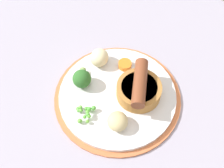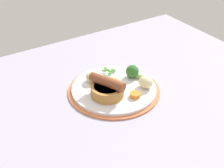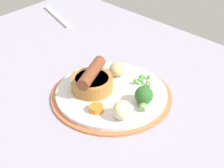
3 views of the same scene
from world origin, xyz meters
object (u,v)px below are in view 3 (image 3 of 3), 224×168
object	(u,v)px
carrot_slice_2	(96,108)
dinner_plate	(111,94)
potato_chunk_1	(118,69)
potato_chunk_0	(122,110)
fork	(57,16)
pea_pile	(143,80)
broccoli_floret_near	(144,96)
sausage_pudding	(92,81)

from	to	relation	value
carrot_slice_2	dinner_plate	bearing A→B (deg)	108.78
potato_chunk_1	potato_chunk_0	bearing A→B (deg)	-44.07
dinner_plate	fork	bearing A→B (deg)	155.39
pea_pile	broccoli_floret_near	world-z (taller)	broccoli_floret_near
sausage_pudding	fork	size ratio (longest dim) A/B	0.60
dinner_plate	broccoli_floret_near	xyz separation A→B (cm)	(7.93, 1.61, 2.75)
potato_chunk_0	fork	size ratio (longest dim) A/B	0.24
potato_chunk_1	carrot_slice_2	size ratio (longest dim) A/B	1.43
dinner_plate	sausage_pudding	bearing A→B (deg)	-148.01
pea_pile	carrot_slice_2	bearing A→B (deg)	-92.33
sausage_pudding	potato_chunk_0	world-z (taller)	sausage_pudding
pea_pile	fork	world-z (taller)	pea_pile
carrot_slice_2	broccoli_floret_near	bearing A→B (deg)	58.15
sausage_pudding	fork	bearing A→B (deg)	36.08
sausage_pudding	broccoli_floret_near	distance (cm)	12.35
potato_chunk_1	dinner_plate	bearing A→B (deg)	-58.77
potato_chunk_0	fork	xyz separation A→B (cm)	(-50.04, 24.41, -2.98)
pea_pile	carrot_slice_2	world-z (taller)	pea_pile
potato_chunk_0	carrot_slice_2	bearing A→B (deg)	-158.34
broccoli_floret_near	fork	world-z (taller)	broccoli_floret_near
potato_chunk_1	fork	size ratio (longest dim) A/B	0.24
dinner_plate	potato_chunk_1	distance (cm)	7.48
sausage_pudding	potato_chunk_1	world-z (taller)	sausage_pudding
pea_pile	potato_chunk_1	size ratio (longest dim) A/B	1.11
dinner_plate	potato_chunk_1	xyz separation A→B (cm)	(-3.68, 6.06, 2.38)
sausage_pudding	pea_pile	world-z (taller)	sausage_pudding
potato_chunk_0	fork	distance (cm)	55.76
fork	broccoli_floret_near	bearing A→B (deg)	-3.18
broccoli_floret_near	potato_chunk_1	world-z (taller)	broccoli_floret_near
sausage_pudding	potato_chunk_1	bearing A→B (deg)	-25.09
pea_pile	broccoli_floret_near	size ratio (longest dim) A/B	0.90
dinner_plate	potato_chunk_1	bearing A→B (deg)	121.23
potato_chunk_0	fork	bearing A→B (deg)	154.00
fork	potato_chunk_1	bearing A→B (deg)	-2.72
broccoli_floret_near	fork	xyz separation A→B (cm)	(-50.14, 17.73, -3.02)
sausage_pudding	pea_pile	bearing A→B (deg)	-59.03
broccoli_floret_near	potato_chunk_1	xyz separation A→B (cm)	(-11.60, 4.45, -0.37)
carrot_slice_2	pea_pile	bearing A→B (deg)	87.67
pea_pile	fork	xyz separation A→B (cm)	(-45.26, 11.79, -1.99)
pea_pile	carrot_slice_2	distance (cm)	14.77
broccoli_floret_near	potato_chunk_0	bearing A→B (deg)	145.98
dinner_plate	potato_chunk_1	world-z (taller)	potato_chunk_1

